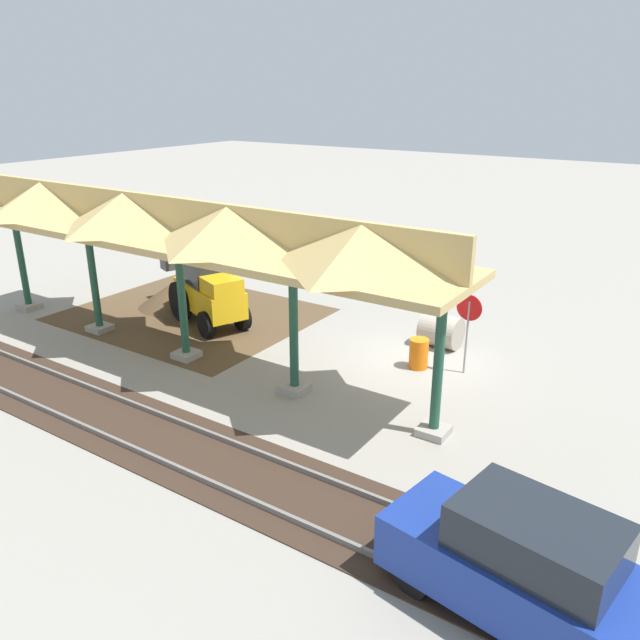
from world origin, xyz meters
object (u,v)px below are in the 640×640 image
backhoe (207,288)px  concrete_pipe (441,331)px  traffic_barrel (419,353)px  distant_parked_car (522,565)px  stop_sign (468,317)px

backhoe → concrete_pipe: 8.06m
backhoe → traffic_barrel: 7.82m
concrete_pipe → distant_parked_car: 10.92m
stop_sign → backhoe: backhoe is taller
stop_sign → distant_parked_car: 8.99m
concrete_pipe → distant_parked_car: bearing=119.5°
distant_parked_car → traffic_barrel: (5.25, -7.60, -0.53)m
distant_parked_car → traffic_barrel: size_ratio=4.92×
concrete_pipe → distant_parked_car: (-5.37, 9.50, 0.46)m
backhoe → traffic_barrel: backhoe is taller
stop_sign → traffic_barrel: (1.26, 0.42, -1.27)m
concrete_pipe → traffic_barrel: (-0.12, 1.90, -0.08)m
concrete_pipe → distant_parked_car: size_ratio=0.28×
stop_sign → traffic_barrel: 1.83m
stop_sign → distant_parked_car: (-4.00, 8.02, -0.73)m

